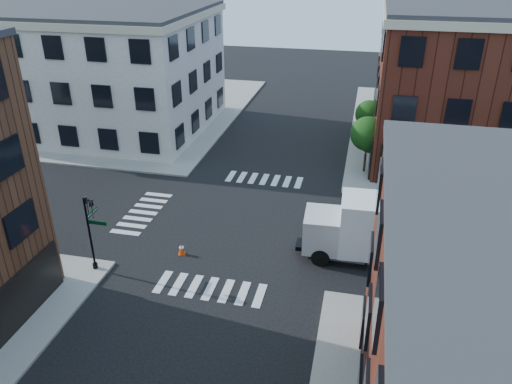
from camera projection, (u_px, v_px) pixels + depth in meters
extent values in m
plane|color=black|center=(242.00, 224.00, 32.70)|extent=(120.00, 120.00, 0.00)
cube|color=gray|center=(105.00, 108.00, 55.10)|extent=(30.00, 30.00, 0.15)
cube|color=beige|center=(91.00, 70.00, 47.91)|extent=(22.00, 16.00, 11.00)
cylinder|color=black|center=(365.00, 163.00, 39.53)|extent=(0.18, 0.18, 1.47)
cylinder|color=black|center=(366.00, 154.00, 39.20)|extent=(0.12, 0.12, 1.47)
sphere|color=#123A10|center=(368.00, 134.00, 38.44)|extent=(2.69, 2.69, 2.69)
sphere|color=#123A10|center=(370.00, 141.00, 38.55)|extent=(1.85, 1.85, 1.85)
cylinder|color=black|center=(367.00, 137.00, 44.78)|extent=(0.18, 0.18, 1.33)
cylinder|color=black|center=(367.00, 130.00, 44.48)|extent=(0.12, 0.12, 1.33)
sphere|color=#123A10|center=(369.00, 114.00, 43.80)|extent=(2.43, 2.43, 2.43)
sphere|color=#123A10|center=(371.00, 120.00, 43.89)|extent=(1.67, 1.67, 1.67)
cylinder|color=black|center=(90.00, 235.00, 27.09)|extent=(0.12, 0.12, 4.60)
cylinder|color=black|center=(95.00, 266.00, 27.99)|extent=(0.28, 0.28, 0.30)
cube|color=#053819|center=(97.00, 223.00, 26.59)|extent=(1.10, 0.03, 0.22)
cube|color=#053819|center=(92.00, 213.00, 27.07)|extent=(0.03, 1.10, 0.22)
imported|color=black|center=(92.00, 209.00, 26.38)|extent=(0.22, 0.18, 1.10)
imported|color=black|center=(87.00, 206.00, 26.69)|extent=(0.18, 0.22, 1.10)
cube|color=white|center=(396.00, 228.00, 27.91)|extent=(6.28, 2.93, 3.29)
cube|color=#A00E1A|center=(397.00, 241.00, 26.73)|extent=(2.34, 0.14, 0.74)
cube|color=#A00E1A|center=(394.00, 216.00, 29.10)|extent=(2.34, 0.14, 0.74)
cube|color=silver|center=(323.00, 230.00, 28.82)|extent=(2.24, 2.64, 2.13)
cube|color=black|center=(305.00, 223.00, 28.81)|extent=(0.20, 2.02, 0.96)
cube|color=black|center=(369.00, 251.00, 28.88)|extent=(8.54, 1.44, 0.27)
cylinder|color=black|center=(320.00, 257.00, 28.34)|extent=(1.08, 0.42, 1.06)
cylinder|color=black|center=(323.00, 237.00, 30.30)|extent=(1.08, 0.42, 1.06)
cylinder|color=black|center=(389.00, 264.00, 27.73)|extent=(1.08, 0.42, 1.06)
cylinder|color=black|center=(387.00, 243.00, 29.69)|extent=(1.08, 0.42, 1.06)
cylinder|color=black|center=(437.00, 269.00, 27.33)|extent=(1.08, 0.42, 1.06)
cylinder|color=black|center=(432.00, 247.00, 29.29)|extent=(1.08, 0.42, 1.06)
cube|color=#EF400A|center=(182.00, 254.00, 29.54)|extent=(0.49, 0.49, 0.04)
cone|color=#EF400A|center=(182.00, 249.00, 29.39)|extent=(0.46, 0.46, 0.72)
cylinder|color=white|center=(181.00, 248.00, 29.34)|extent=(0.28, 0.28, 0.08)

